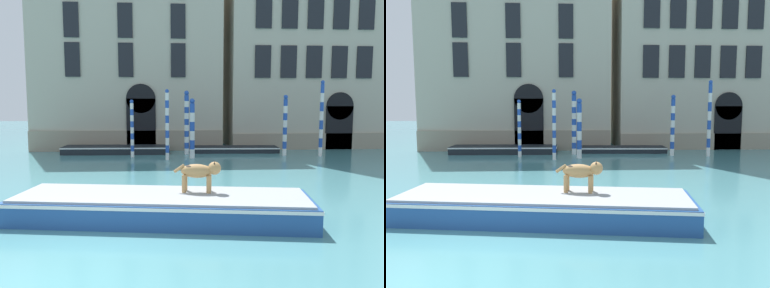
# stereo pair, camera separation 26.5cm
# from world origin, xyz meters

# --- Properties ---
(ground_plane) EXTENTS (120.00, 120.00, 0.00)m
(ground_plane) POSITION_xyz_m (0.00, 0.00, 0.00)
(ground_plane) COLOR teal
(palazzo_left) EXTENTS (12.33, 6.13, 13.36)m
(palazzo_left) POSITION_xyz_m (-0.60, 20.95, 6.66)
(palazzo_left) COLOR #B2A893
(palazzo_left) RESTS_ON ground_plane
(palazzo_right) EXTENTS (10.54, 6.13, 18.86)m
(palazzo_right) POSITION_xyz_m (11.50, 20.95, 9.41)
(palazzo_right) COLOR #B2A893
(palazzo_right) RESTS_ON ground_plane
(boat_foreground) EXTENTS (8.00, 3.32, 0.68)m
(boat_foreground) POSITION_xyz_m (1.81, 3.51, 0.36)
(boat_foreground) COLOR #234C8C
(boat_foreground) RESTS_ON ground_plane
(dog_on_deck) EXTENTS (1.27, 0.52, 0.85)m
(dog_on_deck) POSITION_xyz_m (2.84, 3.67, 1.23)
(dog_on_deck) COLOR tan
(dog_on_deck) RESTS_ON boat_foreground
(boat_moored_near_palazzo) EXTENTS (6.45, 1.79, 0.46)m
(boat_moored_near_palazzo) POSITION_xyz_m (-1.11, 16.73, 0.24)
(boat_moored_near_palazzo) COLOR black
(boat_moored_near_palazzo) RESTS_ON ground_plane
(boat_moored_far) EXTENTS (5.51, 1.70, 0.36)m
(boat_moored_far) POSITION_xyz_m (6.10, 16.85, 0.19)
(boat_moored_far) COLOR black
(boat_moored_far) RESTS_ON ground_plane
(mooring_pole_0) EXTENTS (0.22, 0.22, 4.34)m
(mooring_pole_0) POSITION_xyz_m (10.80, 14.81, 2.19)
(mooring_pole_0) COLOR white
(mooring_pole_0) RESTS_ON ground_plane
(mooring_pole_1) EXTENTS (0.28, 0.28, 3.79)m
(mooring_pole_1) POSITION_xyz_m (3.12, 16.08, 1.92)
(mooring_pole_1) COLOR white
(mooring_pole_1) RESTS_ON ground_plane
(mooring_pole_2) EXTENTS (0.25, 0.25, 3.53)m
(mooring_pole_2) POSITION_xyz_m (8.79, 15.14, 1.79)
(mooring_pole_2) COLOR white
(mooring_pole_2) RESTS_ON ground_plane
(mooring_pole_3) EXTENTS (0.29, 0.29, 3.31)m
(mooring_pole_3) POSITION_xyz_m (3.34, 14.44, 1.68)
(mooring_pole_3) COLOR white
(mooring_pole_3) RESTS_ON ground_plane
(mooring_pole_4) EXTENTS (0.21, 0.21, 3.79)m
(mooring_pole_4) POSITION_xyz_m (1.97, 13.88, 1.91)
(mooring_pole_4) COLOR white
(mooring_pole_4) RESTS_ON ground_plane
(mooring_pole_5) EXTENTS (0.20, 0.20, 3.25)m
(mooring_pole_5) POSITION_xyz_m (-0.01, 15.06, 1.64)
(mooring_pole_5) COLOR white
(mooring_pole_5) RESTS_ON ground_plane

